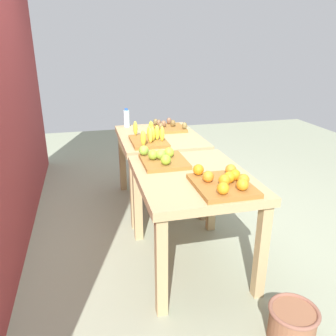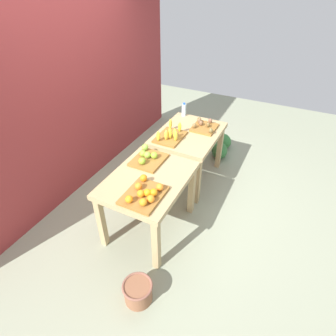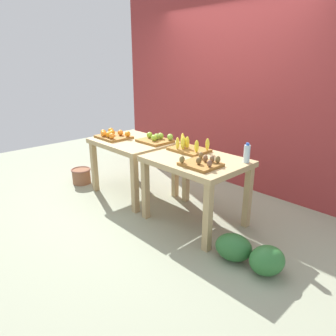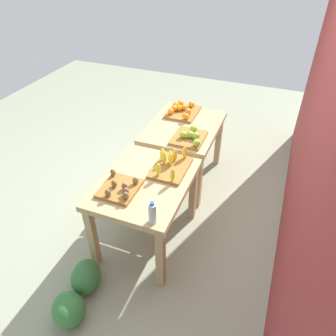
{
  "view_description": "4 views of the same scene",
  "coord_description": "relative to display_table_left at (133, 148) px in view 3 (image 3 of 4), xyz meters",
  "views": [
    {
      "loc": [
        -2.72,
        0.72,
        1.66
      ],
      "look_at": [
        -0.0,
        0.05,
        0.61
      ],
      "focal_mm": 36.21,
      "sensor_mm": 36.0,
      "label": 1
    },
    {
      "loc": [
        -2.52,
        -1.22,
        2.59
      ],
      "look_at": [
        -0.07,
        0.0,
        0.57
      ],
      "focal_mm": 29.18,
      "sensor_mm": 36.0,
      "label": 2
    },
    {
      "loc": [
        2.64,
        -2.4,
        1.75
      ],
      "look_at": [
        0.09,
        0.03,
        0.53
      ],
      "focal_mm": 32.92,
      "sensor_mm": 36.0,
      "label": 3
    },
    {
      "loc": [
        2.63,
        1.03,
        2.63
      ],
      "look_at": [
        0.03,
        0.02,
        0.55
      ],
      "focal_mm": 34.44,
      "sensor_mm": 36.0,
      "label": 4
    }
  ],
  "objects": [
    {
      "name": "display_table_left",
      "position": [
        0.0,
        0.0,
        0.0
      ],
      "size": [
        1.04,
        0.8,
        0.76
      ],
      "color": "tan",
      "rests_on": "ground_plane"
    },
    {
      "name": "kiwi_bin",
      "position": [
        1.32,
        -0.15,
        0.14
      ],
      "size": [
        0.36,
        0.33,
        0.1
      ],
      "color": "olive",
      "rests_on": "display_table_right"
    },
    {
      "name": "wicker_basket",
      "position": [
        -0.85,
        -0.35,
        -0.53
      ],
      "size": [
        0.29,
        0.29,
        0.23
      ],
      "color": "brown",
      "rests_on": "ground_plane"
    },
    {
      "name": "apple_bin",
      "position": [
        0.28,
        0.16,
        0.15
      ],
      "size": [
        0.4,
        0.36,
        0.11
      ],
      "color": "olive",
      "rests_on": "display_table_left"
    },
    {
      "name": "water_bottle",
      "position": [
        1.56,
        0.27,
        0.21
      ],
      "size": [
        0.07,
        0.07,
        0.21
      ],
      "color": "silver",
      "rests_on": "display_table_right"
    },
    {
      "name": "back_wall",
      "position": [
        0.56,
        1.35,
        0.85
      ],
      "size": [
        4.4,
        0.12,
        3.0
      ],
      "primitive_type": "cube",
      "color": "maroon",
      "rests_on": "ground_plane"
    },
    {
      "name": "watermelon_pile",
      "position": [
        2.0,
        -0.26,
        -0.52
      ],
      "size": [
        0.71,
        0.42,
        0.26
      ],
      "color": "#307134",
      "rests_on": "ground_plane"
    },
    {
      "name": "orange_bin",
      "position": [
        -0.28,
        -0.12,
        0.15
      ],
      "size": [
        0.45,
        0.36,
        0.11
      ],
      "color": "olive",
      "rests_on": "display_table_left"
    },
    {
      "name": "display_table_right",
      "position": [
        1.12,
        0.0,
        0.0
      ],
      "size": [
        1.04,
        0.8,
        0.76
      ],
      "color": "tan",
      "rests_on": "ground_plane"
    },
    {
      "name": "banana_crate",
      "position": [
        0.86,
        0.15,
        0.16
      ],
      "size": [
        0.44,
        0.32,
        0.17
      ],
      "color": "olive",
      "rests_on": "display_table_right"
    },
    {
      "name": "ground_plane",
      "position": [
        0.56,
        0.0,
        -0.65
      ],
      "size": [
        8.0,
        8.0,
        0.0
      ],
      "primitive_type": "plane",
      "color": "gray"
    }
  ]
}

